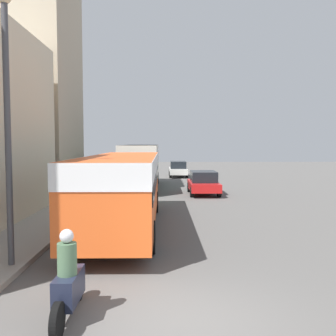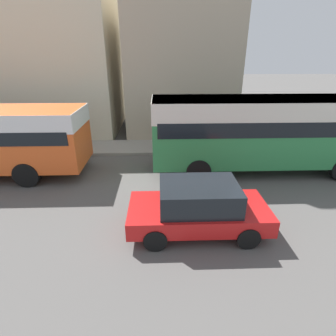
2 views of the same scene
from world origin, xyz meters
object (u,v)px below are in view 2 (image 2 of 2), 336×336
Objects in this scene: car_crossing at (198,207)px; pedestrian_walking_away at (185,129)px; bus_following at (266,125)px; pedestrian_near_curb at (291,132)px.

pedestrian_walking_away is (-7.51, 0.30, 0.25)m from car_crossing.
bus_following is 5.67× the size of pedestrian_near_curb.
bus_following is at bearing -44.21° from pedestrian_near_curb.
pedestrian_near_curb is at bearing 82.82° from pedestrian_walking_away.
bus_following is 5.50× the size of pedestrian_walking_away.
car_crossing is at bearing -2.28° from pedestrian_walking_away.
pedestrian_walking_away reaches higher than pedestrian_near_curb.
bus_following reaches higher than car_crossing.
pedestrian_walking_away is (-3.26, -3.13, -1.03)m from bus_following.
bus_following reaches higher than pedestrian_walking_away.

